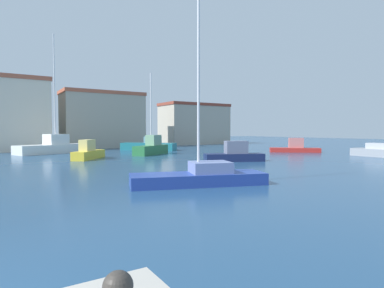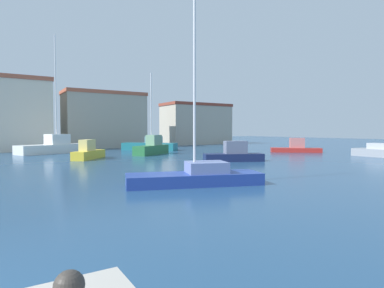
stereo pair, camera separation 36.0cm
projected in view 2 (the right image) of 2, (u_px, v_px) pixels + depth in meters
name	position (u px, v px, depth m)	size (l,w,h in m)	color
water	(174.00, 160.00, 27.89)	(160.00, 160.00, 0.00)	navy
sailboat_white_outer_mooring	(57.00, 146.00, 35.68)	(8.70, 5.32, 13.17)	white
sailboat_blue_far_left	(197.00, 175.00, 15.02)	(6.59, 3.69, 8.65)	#233D93
motorboat_red_near_pier	(296.00, 148.00, 36.95)	(5.19, 4.75, 1.68)	#B22823
sailboat_green_far_right	(152.00, 147.00, 33.67)	(4.88, 3.97, 8.55)	#28703D
motorboat_yellow_inner_mooring	(89.00, 152.00, 28.33)	(3.66, 4.02, 1.74)	gold
motorboat_navy_center_channel	(234.00, 154.00, 26.30)	(5.05, 3.22, 1.68)	#19234C
motorboat_teal_behind_lamppost	(150.00, 145.00, 40.80)	(6.14, 6.42, 1.76)	#1E707A
waterfront_apartments	(104.00, 120.00, 46.66)	(11.43, 5.67, 8.11)	#B2A893
harbor_office	(196.00, 124.00, 58.30)	(12.12, 6.35, 7.37)	#B2A893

